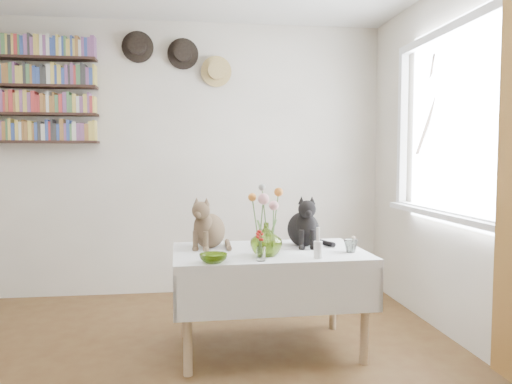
{
  "coord_description": "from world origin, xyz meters",
  "views": [
    {
      "loc": [
        0.19,
        -2.42,
        1.27
      ],
      "look_at": [
        0.61,
        0.65,
        1.05
      ],
      "focal_mm": 35.0,
      "sensor_mm": 36.0,
      "label": 1
    }
  ],
  "objects": [
    {
      "name": "room",
      "position": [
        0.0,
        0.0,
        1.25
      ],
      "size": [
        4.08,
        4.58,
        2.58
      ],
      "color": "brown",
      "rests_on": "ground"
    },
    {
      "name": "window",
      "position": [
        1.97,
        0.8,
        1.4
      ],
      "size": [
        0.12,
        1.52,
        1.32
      ],
      "color": "white",
      "rests_on": "room"
    },
    {
      "name": "dining_table",
      "position": [
        0.71,
        0.75,
        0.5
      ],
      "size": [
        1.25,
        0.82,
        0.66
      ],
      "color": "white",
      "rests_on": "room"
    },
    {
      "name": "tabby_cat",
      "position": [
        0.33,
        0.92,
        0.84
      ],
      "size": [
        0.34,
        0.37,
        0.35
      ],
      "primitive_type": null,
      "rotation": [
        0.0,
        0.0,
        -0.46
      ],
      "color": "brown",
      "rests_on": "dining_table"
    },
    {
      "name": "black_cat",
      "position": [
        0.97,
        0.89,
        0.84
      ],
      "size": [
        0.25,
        0.31,
        0.36
      ],
      "primitive_type": null,
      "rotation": [
        0.0,
        0.0,
        -0.04
      ],
      "color": "black",
      "rests_on": "dining_table"
    },
    {
      "name": "flower_vase",
      "position": [
        0.66,
        0.58,
        0.76
      ],
      "size": [
        0.26,
        0.26,
        0.2
      ],
      "primitive_type": "imported",
      "rotation": [
        0.0,
        0.0,
        -0.38
      ],
      "color": "#90B535",
      "rests_on": "dining_table"
    },
    {
      "name": "green_bowl",
      "position": [
        0.33,
        0.42,
        0.69
      ],
      "size": [
        0.21,
        0.21,
        0.05
      ],
      "primitive_type": "imported",
      "rotation": [
        0.0,
        0.0,
        0.32
      ],
      "color": "#90B535",
      "rests_on": "dining_table"
    },
    {
      "name": "drinking_glass",
      "position": [
        1.21,
        0.61,
        0.7
      ],
      "size": [
        0.11,
        0.11,
        0.08
      ],
      "primitive_type": "imported",
      "rotation": [
        0.0,
        0.0,
        0.22
      ],
      "color": "white",
      "rests_on": "dining_table"
    },
    {
      "name": "candlestick",
      "position": [
        0.96,
        0.46,
        0.72
      ],
      "size": [
        0.05,
        0.05,
        0.19
      ],
      "color": "white",
      "rests_on": "dining_table"
    },
    {
      "name": "berry_jar",
      "position": [
        0.61,
        0.43,
        0.76
      ],
      "size": [
        0.05,
        0.05,
        0.21
      ],
      "color": "white",
      "rests_on": "dining_table"
    },
    {
      "name": "porcelain_figurine",
      "position": [
        1.25,
        0.66,
        0.7
      ],
      "size": [
        0.05,
        0.05,
        0.1
      ],
      "color": "white",
      "rests_on": "dining_table"
    },
    {
      "name": "flower_bouquet",
      "position": [
        0.66,
        0.59,
        1.0
      ],
      "size": [
        0.17,
        0.12,
        0.39
      ],
      "color": "#4C7233",
      "rests_on": "flower_vase"
    },
    {
      "name": "bookshelf_unit",
      "position": [
        -1.1,
        2.16,
        1.84
      ],
      "size": [
        1.0,
        0.16,
        0.91
      ],
      "color": "#311E18",
      "rests_on": "room"
    },
    {
      "name": "wall_hats",
      "position": [
        0.12,
        2.19,
        2.17
      ],
      "size": [
        0.98,
        0.09,
        0.48
      ],
      "color": "black",
      "rests_on": "room"
    }
  ]
}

